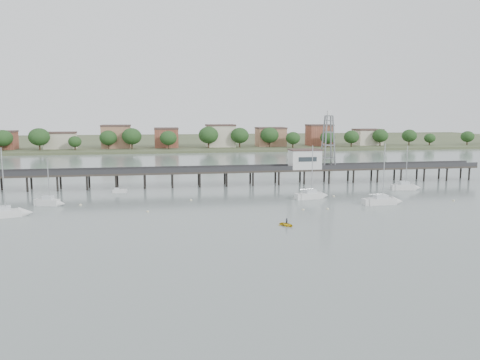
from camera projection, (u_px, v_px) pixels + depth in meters
The scene contains 14 objects.
ground_plane at pixel (261, 253), 63.89m from camera, with size 500.00×500.00×0.00m, color slate.
pier at pixel (212, 171), 121.87m from camera, with size 150.00×5.00×5.50m.
pier_building at pixel (305, 159), 125.64m from camera, with size 8.40×5.40×5.30m.
lattice_tower at pixel (328, 142), 126.09m from camera, with size 3.20×3.20×15.50m.
sailboat_a at pixel (11, 213), 86.20m from camera, with size 8.51×4.65×13.50m.
sailboat_b at pixel (52, 202), 96.33m from camera, with size 6.19×3.54×10.06m.
sailboat_c at pixel (314, 195), 104.53m from camera, with size 7.80×3.76×12.48m.
sailboat_d at pixel (386, 201), 97.90m from camera, with size 8.18×2.59×13.42m.
sailboat_e at pixel (408, 187), 116.22m from camera, with size 7.03×2.79×11.44m.
white_tender at pixel (119, 191), 111.98m from camera, with size 3.35×1.63×1.26m.
yellow_dinghy at pixel (287, 226), 79.37m from camera, with size 2.07×0.60×2.90m, color gold.
dinghy_occupant at pixel (287, 226), 79.37m from camera, with size 0.40×1.09×0.26m, color black.
mooring_buoys at pixel (265, 204), 97.43m from camera, with size 79.67×14.62×0.39m.
far_shore at pixel (182, 141), 297.50m from camera, with size 500.00×170.00×10.40m.
Camera 1 is at (-13.34, -60.41, 19.07)m, focal length 35.00 mm.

